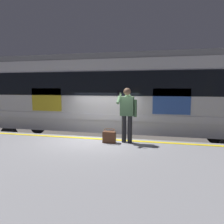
# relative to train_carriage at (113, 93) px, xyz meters

# --- Properties ---
(ground_plane) EXTENTS (24.95, 24.95, 0.00)m
(ground_plane) POSITION_rel_train_carriage_xyz_m (-0.05, 2.31, -2.46)
(ground_plane) COLOR #4C4742
(platform) EXTENTS (16.54, 4.93, 1.03)m
(platform) POSITION_rel_train_carriage_xyz_m (-0.05, 4.78, -1.94)
(platform) COLOR gray
(platform) RESTS_ON ground
(safety_line) EXTENTS (16.21, 0.16, 0.01)m
(safety_line) POSITION_rel_train_carriage_xyz_m (-0.05, 2.61, -1.42)
(safety_line) COLOR yellow
(safety_line) RESTS_ON platform
(track_rail_near) EXTENTS (21.50, 0.08, 0.16)m
(track_rail_near) POSITION_rel_train_carriage_xyz_m (-0.05, 0.71, -2.38)
(track_rail_near) COLOR slate
(track_rail_near) RESTS_ON ground
(track_rail_far) EXTENTS (21.50, 0.08, 0.16)m
(track_rail_far) POSITION_rel_train_carriage_xyz_m (-0.05, -0.72, -2.38)
(track_rail_far) COLOR slate
(track_rail_far) RESTS_ON ground
(train_carriage) EXTENTS (13.82, 2.83, 3.83)m
(train_carriage) POSITION_rel_train_carriage_xyz_m (0.00, 0.00, 0.00)
(train_carriage) COLOR silver
(train_carriage) RESTS_ON ground
(passenger) EXTENTS (0.57, 0.55, 1.66)m
(passenger) POSITION_rel_train_carriage_xyz_m (-1.08, 2.81, -0.45)
(passenger) COLOR #262628
(passenger) RESTS_ON platform
(handbag) EXTENTS (0.39, 0.35, 0.41)m
(handbag) POSITION_rel_train_carriage_xyz_m (-0.57, 2.98, -1.24)
(handbag) COLOR #59331E
(handbag) RESTS_ON platform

